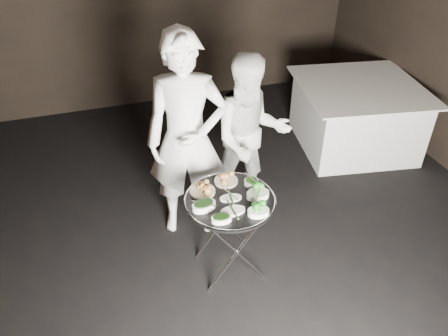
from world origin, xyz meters
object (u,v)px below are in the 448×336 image
object	(u,v)px
serving_tray	(230,200)
waiter_left	(187,140)
dining_table	(355,116)
waiter_right	(250,136)
tray_stand	(230,232)

from	to	relation	value
serving_tray	waiter_left	distance (m)	0.70
waiter_left	dining_table	world-z (taller)	waiter_left
waiter_left	waiter_right	bearing A→B (deg)	26.27
waiter_right	dining_table	size ratio (longest dim) A/B	1.15
tray_stand	waiter_right	bearing A→B (deg)	59.26
serving_tray	dining_table	distance (m)	2.55
waiter_left	dining_table	xyz separation A→B (m)	(2.25, 0.80, -0.55)
tray_stand	waiter_left	xyz separation A→B (m)	(-0.17, 0.64, 0.54)
tray_stand	dining_table	distance (m)	2.53
tray_stand	waiter_left	distance (m)	0.85
serving_tray	waiter_right	size ratio (longest dim) A/B	0.45
serving_tray	waiter_left	size ratio (longest dim) A/B	0.38
serving_tray	dining_table	xyz separation A→B (m)	(2.07, 1.45, -0.35)
tray_stand	waiter_right	xyz separation A→B (m)	(0.46, 0.77, 0.38)
waiter_left	waiter_right	xyz separation A→B (m)	(0.63, 0.13, -0.16)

